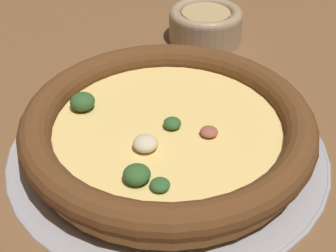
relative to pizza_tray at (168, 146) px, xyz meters
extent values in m
plane|color=brown|center=(0.00, 0.00, 0.00)|extent=(3.00, 3.00, 0.00)
cylinder|color=#9E9EA3|center=(0.00, 0.00, 0.00)|extent=(0.33, 0.33, 0.00)
torus|color=#9E9EA3|center=(0.00, 0.00, 0.00)|extent=(0.34, 0.34, 0.01)
cylinder|color=#BC7F42|center=(0.00, 0.00, 0.01)|extent=(0.28, 0.28, 0.02)
torus|color=#563319|center=(0.00, 0.00, 0.03)|extent=(0.30, 0.30, 0.03)
cylinder|color=#B7381E|center=(0.00, 0.00, 0.02)|extent=(0.25, 0.25, 0.00)
cylinder|color=#EAC670|center=(0.00, 0.00, 0.03)|extent=(0.24, 0.24, 0.00)
ellipsoid|color=#2D5628|center=(0.09, 0.04, 0.04)|extent=(0.04, 0.04, 0.02)
ellipsoid|color=#2D5628|center=(-0.06, 0.07, 0.03)|extent=(0.02, 0.02, 0.01)
ellipsoid|color=#994C3D|center=(-0.04, -0.02, 0.03)|extent=(0.02, 0.02, 0.01)
ellipsoid|color=#2D5628|center=(-0.01, 0.00, 0.03)|extent=(0.02, 0.02, 0.01)
ellipsoid|color=beige|center=(-0.01, 0.04, 0.03)|extent=(0.03, 0.03, 0.01)
ellipsoid|color=#2D5628|center=(-0.04, 0.08, 0.04)|extent=(0.03, 0.03, 0.02)
cylinder|color=#9E8466|center=(0.13, -0.22, 0.02)|extent=(0.11, 0.11, 0.04)
torus|color=#9E8466|center=(0.13, -0.22, 0.04)|extent=(0.11, 0.11, 0.02)
cylinder|color=tan|center=(0.13, -0.22, 0.04)|extent=(0.07, 0.07, 0.00)
camera|label=1|loc=(-0.26, 0.28, 0.32)|focal=50.00mm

